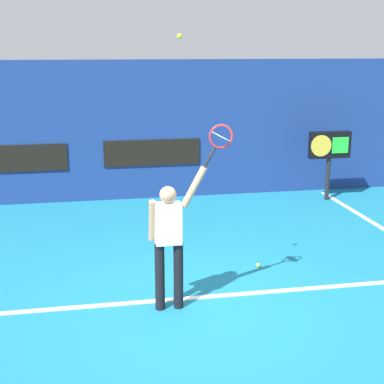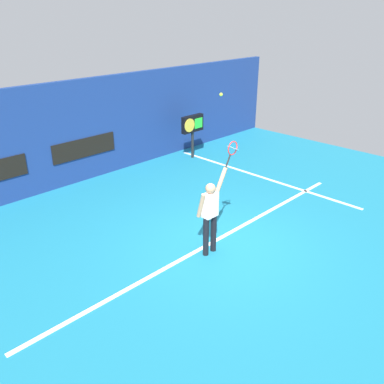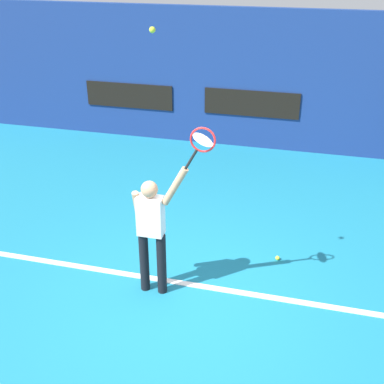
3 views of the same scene
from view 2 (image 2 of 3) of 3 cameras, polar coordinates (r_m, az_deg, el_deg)
name	(u,v)px [view 2 (image 2 of 3)]	position (r m, az deg, el deg)	size (l,w,h in m)	color
ground_plane	(224,245)	(9.72, 4.47, -7.36)	(18.00, 18.00, 0.00)	teal
back_wall	(81,131)	(13.35, -15.14, 8.10)	(18.00, 0.20, 3.15)	navy
sponsor_banner_center	(85,148)	(13.39, -14.64, 5.94)	(2.20, 0.03, 0.60)	black
court_baseline	(215,241)	(9.87, 3.24, -6.75)	(10.00, 0.10, 0.01)	white
court_sideline	(259,176)	(13.75, 9.25, 2.16)	(0.10, 7.00, 0.01)	white
tennis_player	(210,212)	(8.95, 2.52, -2.83)	(0.76, 0.31, 1.94)	black
tennis_racket	(232,150)	(8.93, 5.57, 5.85)	(0.44, 0.27, 0.61)	black
tennis_ball	(221,95)	(8.17, 4.04, 13.30)	(0.07, 0.07, 0.07)	#CCE033
scoreboard_clock	(193,125)	(15.00, 0.07, 9.20)	(0.96, 0.20, 1.58)	black
spare_ball	(217,212)	(11.15, 3.54, -2.76)	(0.07, 0.07, 0.07)	#CCE033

